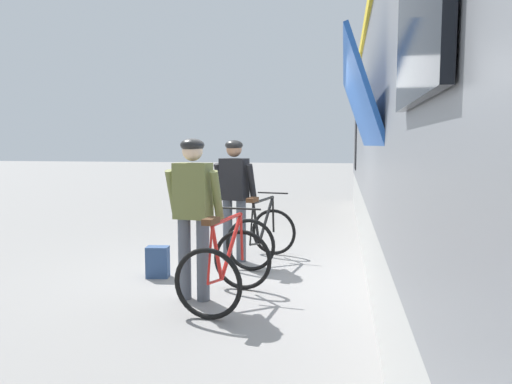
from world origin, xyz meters
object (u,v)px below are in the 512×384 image
at_px(cyclist_far_in_dark, 234,189).
at_px(bicycle_near_red, 226,267).
at_px(cyclist_near_in_olive, 193,204).
at_px(bicycle_far_black, 263,235).
at_px(backpack_on_platform, 158,262).

bearing_deg(cyclist_far_in_dark, bicycle_near_red, -79.67).
bearing_deg(cyclist_near_in_olive, bicycle_far_black, 75.66).
distance_m(bicycle_far_black, backpack_on_platform, 1.58).
xyz_separation_m(cyclist_near_in_olive, cyclist_far_in_dark, (0.04, 1.81, 0.00)).
bearing_deg(bicycle_near_red, backpack_on_platform, 143.27).
xyz_separation_m(cyclist_far_in_dark, backpack_on_platform, (-0.77, -1.04, -0.85)).
height_order(cyclist_far_in_dark, bicycle_far_black, cyclist_far_in_dark).
bearing_deg(bicycle_far_black, cyclist_near_in_olive, -104.34).
distance_m(cyclist_near_in_olive, bicycle_far_black, 1.96).
bearing_deg(backpack_on_platform, bicycle_near_red, -44.91).
distance_m(cyclist_near_in_olive, bicycle_near_red, 0.76).
relative_size(cyclist_near_in_olive, backpack_on_platform, 4.40).
height_order(bicycle_near_red, backpack_on_platform, bicycle_near_red).
height_order(cyclist_far_in_dark, backpack_on_platform, cyclist_far_in_dark).
relative_size(cyclist_near_in_olive, bicycle_far_black, 1.50).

